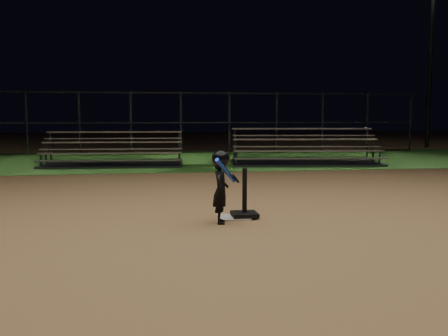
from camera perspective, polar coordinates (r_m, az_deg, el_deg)
ground at (r=7.43m, az=1.13°, el=-5.80°), size 80.00×80.00×0.00m
grass_strip at (r=17.28m, az=-4.36°, el=0.98°), size 60.00×8.00×0.01m
home_plate at (r=7.42m, az=1.13°, el=-5.71°), size 0.45×0.45×0.02m
batting_tee at (r=7.42m, az=2.39°, el=-4.61°), size 0.38×0.38×0.72m
child_batter at (r=6.98m, az=-0.37°, el=-1.91°), size 0.41×0.55×1.05m
bleacher_left at (r=15.58m, az=-12.66°, el=1.07°), size 4.33×2.30×1.03m
bleacher_right at (r=15.94m, az=9.33°, el=1.31°), size 4.84×2.79×1.13m
backstop_fence at (r=20.21m, az=-5.00°, el=5.24°), size 20.08×0.08×2.50m
light_pole_right at (r=25.98m, az=22.88°, el=13.14°), size 0.90×0.53×8.30m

